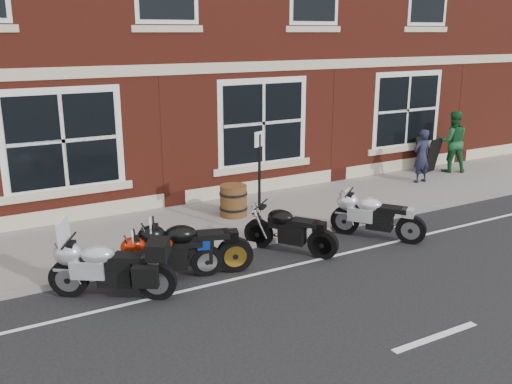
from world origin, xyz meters
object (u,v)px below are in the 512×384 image
(barrel_planter, at_px, (233,201))
(moto_sport_silver, at_px, (376,215))
(a_board_sign, at_px, (428,154))
(parking_sign, at_px, (259,177))
(moto_sport_black, at_px, (190,245))
(pedestrian_right, at_px, (452,142))
(moto_sport_red, at_px, (167,254))
(moto_naked_black, at_px, (289,228))
(pedestrian_left, at_px, (422,156))
(moto_touring_silver, at_px, (108,265))

(barrel_planter, bearing_deg, moto_sport_silver, -50.70)
(moto_sport_silver, relative_size, a_board_sign, 1.62)
(barrel_planter, xyz_separation_m, parking_sign, (-0.15, -1.46, 0.91))
(moto_sport_black, relative_size, barrel_planter, 2.94)
(pedestrian_right, height_order, barrel_planter, pedestrian_right)
(moto_sport_red, distance_m, moto_naked_black, 2.57)
(pedestrian_right, bearing_deg, moto_sport_black, 46.61)
(pedestrian_left, xyz_separation_m, a_board_sign, (1.12, 0.82, -0.22))
(pedestrian_right, height_order, parking_sign, parking_sign)
(moto_touring_silver, bearing_deg, a_board_sign, -38.66)
(pedestrian_right, relative_size, parking_sign, 0.84)
(pedestrian_right, bearing_deg, moto_touring_silver, 45.31)
(moto_sport_silver, bearing_deg, parking_sign, 118.93)
(moto_sport_silver, bearing_deg, pedestrian_right, -6.54)
(pedestrian_left, bearing_deg, moto_touring_silver, 16.19)
(a_board_sign, height_order, parking_sign, parking_sign)
(parking_sign, bearing_deg, moto_sport_red, 176.88)
(moto_sport_red, distance_m, parking_sign, 2.69)
(moto_touring_silver, height_order, a_board_sign, moto_touring_silver)
(moto_sport_black, xyz_separation_m, parking_sign, (1.95, 0.90, 0.83))
(moto_touring_silver, relative_size, parking_sign, 0.84)
(moto_naked_black, height_order, a_board_sign, a_board_sign)
(moto_sport_silver, height_order, a_board_sign, a_board_sign)
(pedestrian_right, xyz_separation_m, parking_sign, (-7.89, -2.03, 0.35))
(moto_naked_black, xyz_separation_m, barrel_planter, (-0.04, 2.30, -0.03))
(moto_sport_black, relative_size, moto_sport_silver, 1.23)
(moto_sport_silver, relative_size, pedestrian_left, 1.14)
(moto_sport_red, relative_size, moto_naked_black, 1.10)
(parking_sign, bearing_deg, pedestrian_left, -9.31)
(moto_sport_black, distance_m, pedestrian_right, 10.28)
(moto_sport_silver, bearing_deg, moto_naked_black, 138.22)
(moto_sport_red, height_order, moto_sport_black, moto_sport_black)
(a_board_sign, bearing_deg, moto_sport_black, -174.28)
(moto_sport_silver, distance_m, pedestrian_left, 4.74)
(moto_sport_red, xyz_separation_m, parking_sign, (2.38, 0.88, 0.90))
(barrel_planter, bearing_deg, moto_sport_red, -137.21)
(barrel_planter, bearing_deg, pedestrian_left, 0.91)
(moto_sport_red, distance_m, moto_sport_black, 0.44)
(pedestrian_left, height_order, pedestrian_right, pedestrian_right)
(moto_touring_silver, distance_m, moto_sport_black, 1.52)
(moto_sport_black, bearing_deg, moto_naked_black, -70.42)
(moto_sport_black, bearing_deg, parking_sign, -47.16)
(moto_touring_silver, xyz_separation_m, a_board_sign, (10.74, 3.44, 0.08))
(moto_touring_silver, bearing_deg, moto_naked_black, -52.87)
(moto_sport_black, relative_size, pedestrian_right, 1.15)
(a_board_sign, xyz_separation_m, parking_sign, (-7.27, -2.37, 0.74))
(moto_naked_black, distance_m, barrel_planter, 2.30)
(moto_sport_black, bearing_deg, barrel_planter, -23.56)
(moto_sport_red, bearing_deg, moto_sport_silver, -78.45)
(moto_touring_silver, xyz_separation_m, parking_sign, (3.46, 1.07, 0.82))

